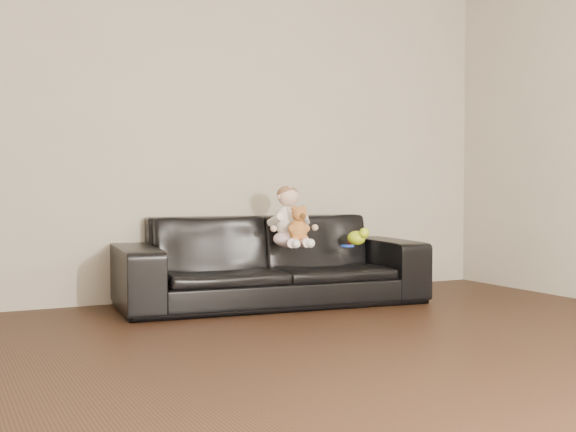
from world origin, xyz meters
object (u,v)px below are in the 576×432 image
teddy_bear (299,224)px  toy_rattle (352,241)px  sofa (271,260)px  toy_green (356,238)px  baby (289,220)px  toy_blue_disc (347,246)px

teddy_bear → toy_rattle: teddy_bear is taller
toy_rattle → teddy_bear: bearing=-168.3°
sofa → toy_green: 0.65m
baby → teddy_bear: size_ratio=1.75×
sofa → toy_green: size_ratio=14.19×
baby → teddy_bear: baby is taller
baby → toy_rattle: (0.50, -0.03, -0.16)m
sofa → toy_green: sofa is taller
toy_blue_disc → baby: bearing=158.1°
sofa → toy_rattle: size_ratio=33.63×
toy_green → sofa: bearing=163.1°
teddy_bear → toy_green: bearing=19.6°
baby → teddy_bear: bearing=-71.2°
teddy_bear → toy_green: size_ratio=1.63×
baby → toy_rattle: baby is taller
baby → toy_green: baby is taller
teddy_bear → toy_green: 0.52m
baby → teddy_bear: (0.01, -0.13, -0.02)m
toy_green → toy_blue_disc: toy_green is taller
teddy_bear → toy_blue_disc: teddy_bear is taller
baby → sofa: bearing=140.8°
sofa → toy_blue_disc: sofa is taller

